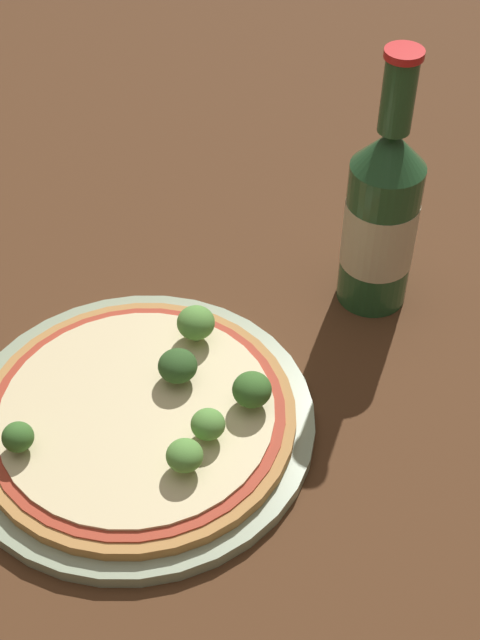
# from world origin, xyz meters

# --- Properties ---
(ground_plane) EXTENTS (3.00, 3.00, 0.00)m
(ground_plane) POSITION_xyz_m (0.00, 0.00, 0.00)
(ground_plane) COLOR #4C2D19
(plate) EXTENTS (0.28, 0.28, 0.01)m
(plate) POSITION_xyz_m (0.02, -0.02, 0.01)
(plate) COLOR #93A384
(plate) RESTS_ON ground_plane
(pizza) EXTENTS (0.25, 0.25, 0.01)m
(pizza) POSITION_xyz_m (0.02, -0.02, 0.02)
(pizza) COLOR #B77F42
(pizza) RESTS_ON plate
(broccoli_floret_0) EXTENTS (0.03, 0.03, 0.03)m
(broccoli_floret_0) POSITION_xyz_m (0.10, -0.06, 0.04)
(broccoli_floret_0) COLOR #89A866
(broccoli_floret_0) RESTS_ON pizza
(broccoli_floret_1) EXTENTS (0.03, 0.03, 0.03)m
(broccoli_floret_1) POSITION_xyz_m (0.06, -0.01, 0.04)
(broccoli_floret_1) COLOR #89A866
(broccoli_floret_1) RESTS_ON pizza
(broccoli_floret_2) EXTENTS (0.03, 0.03, 0.03)m
(broccoli_floret_2) POSITION_xyz_m (0.09, 0.03, 0.04)
(broccoli_floret_2) COLOR #89A866
(broccoli_floret_2) RESTS_ON pizza
(broccoli_floret_3) EXTENTS (0.02, 0.02, 0.03)m
(broccoli_floret_3) POSITION_xyz_m (-0.08, -0.02, 0.04)
(broccoli_floret_3) COLOR #89A866
(broccoli_floret_3) RESTS_ON pizza
(broccoli_floret_4) EXTENTS (0.03, 0.03, 0.03)m
(broccoli_floret_4) POSITION_xyz_m (0.05, -0.07, 0.04)
(broccoli_floret_4) COLOR #89A866
(broccoli_floret_4) RESTS_ON pizza
(broccoli_floret_5) EXTENTS (0.03, 0.03, 0.03)m
(broccoli_floret_5) POSITION_xyz_m (0.02, -0.09, 0.04)
(broccoli_floret_5) COLOR #89A866
(broccoli_floret_5) RESTS_ON pizza
(beer_bottle) EXTENTS (0.06, 0.06, 0.25)m
(beer_bottle) POSITION_xyz_m (0.27, 0.03, 0.09)
(beer_bottle) COLOR #234C28
(beer_bottle) RESTS_ON ground_plane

